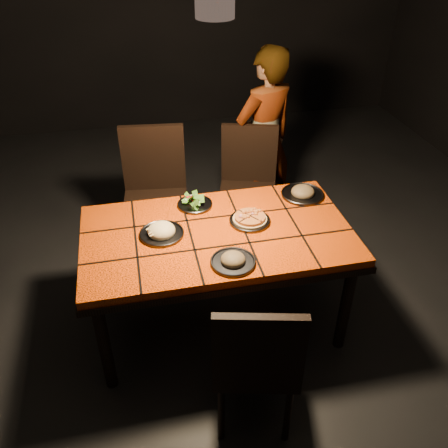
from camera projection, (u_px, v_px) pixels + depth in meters
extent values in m
cube|color=black|center=(218.00, 322.00, 3.26)|extent=(6.00, 7.00, 0.04)
cube|color=#FF4E08|center=(217.00, 235.00, 2.84)|extent=(1.60, 0.90, 0.05)
cube|color=black|center=(217.00, 241.00, 2.86)|extent=(1.62, 0.92, 0.04)
cylinder|color=black|center=(105.00, 346.00, 2.64)|extent=(0.07, 0.07, 0.66)
cylinder|color=black|center=(345.00, 307.00, 2.89)|extent=(0.07, 0.07, 0.66)
cylinder|color=black|center=(104.00, 263.00, 3.23)|extent=(0.07, 0.07, 0.66)
cylinder|color=black|center=(303.00, 237.00, 3.48)|extent=(0.07, 0.07, 0.66)
cube|color=black|center=(255.00, 356.00, 2.43)|extent=(0.51, 0.51, 0.04)
cube|color=black|center=(259.00, 353.00, 2.13)|extent=(0.42, 0.14, 0.46)
cylinder|color=black|center=(282.00, 360.00, 2.70)|extent=(0.04, 0.04, 0.43)
cylinder|color=black|center=(223.00, 359.00, 2.71)|extent=(0.04, 0.04, 0.43)
cylinder|color=black|center=(288.00, 414.00, 2.42)|extent=(0.04, 0.04, 0.43)
cylinder|color=black|center=(221.00, 412.00, 2.43)|extent=(0.04, 0.04, 0.43)
cube|color=black|center=(156.00, 205.00, 3.53)|extent=(0.52, 0.52, 0.04)
cube|color=black|center=(153.00, 158.00, 3.54)|extent=(0.47, 0.10, 0.52)
cylinder|color=black|center=(132.00, 250.00, 3.51)|extent=(0.04, 0.04, 0.48)
cylinder|color=black|center=(184.00, 247.00, 3.54)|extent=(0.04, 0.04, 0.48)
cylinder|color=black|center=(135.00, 221.00, 3.82)|extent=(0.04, 0.04, 0.48)
cylinder|color=black|center=(182.00, 218.00, 3.85)|extent=(0.04, 0.04, 0.48)
cube|color=black|center=(247.00, 195.00, 3.71)|extent=(0.54, 0.54, 0.04)
cube|color=black|center=(249.00, 153.00, 3.73)|extent=(0.43, 0.16, 0.48)
cylinder|color=black|center=(223.00, 232.00, 3.72)|extent=(0.04, 0.04, 0.45)
cylinder|color=black|center=(268.00, 234.00, 3.70)|extent=(0.04, 0.04, 0.45)
cylinder|color=black|center=(226.00, 208.00, 4.01)|extent=(0.04, 0.04, 0.45)
cylinder|color=black|center=(268.00, 209.00, 3.99)|extent=(0.04, 0.04, 0.45)
imported|color=brown|center=(264.00, 142.00, 3.83)|extent=(0.65, 0.56, 1.52)
cylinder|color=black|center=(215.00, 4.00, 2.11)|extent=(0.18, 0.18, 0.12)
cylinder|color=#3E3E44|center=(250.00, 221.00, 2.90)|extent=(0.25, 0.25, 0.01)
torus|color=#3E3E44|center=(250.00, 220.00, 2.90)|extent=(0.25, 0.25, 0.01)
cylinder|color=tan|center=(250.00, 219.00, 2.89)|extent=(0.29, 0.29, 0.01)
cylinder|color=orange|center=(250.00, 217.00, 2.89)|extent=(0.26, 0.26, 0.02)
cylinder|color=#3E3E44|center=(162.00, 234.00, 2.79)|extent=(0.26, 0.26, 0.01)
torus|color=#3E3E44|center=(162.00, 233.00, 2.79)|extent=(0.26, 0.26, 0.01)
ellipsoid|color=beige|center=(161.00, 230.00, 2.77)|extent=(0.16, 0.16, 0.09)
cylinder|color=#3E3E44|center=(195.00, 205.00, 3.05)|extent=(0.23, 0.23, 0.01)
torus|color=#3E3E44|center=(195.00, 204.00, 3.05)|extent=(0.23, 0.23, 0.01)
cylinder|color=#3E3E44|center=(233.00, 262.00, 2.57)|extent=(0.25, 0.25, 0.01)
torus|color=#3E3E44|center=(233.00, 261.00, 2.57)|extent=(0.25, 0.25, 0.01)
ellipsoid|color=brown|center=(233.00, 259.00, 2.56)|extent=(0.15, 0.15, 0.08)
cylinder|color=#3E3E44|center=(303.00, 195.00, 3.16)|extent=(0.28, 0.28, 0.01)
torus|color=#3E3E44|center=(303.00, 193.00, 3.15)|extent=(0.28, 0.28, 0.01)
ellipsoid|color=brown|center=(303.00, 191.00, 3.14)|extent=(0.17, 0.17, 0.09)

